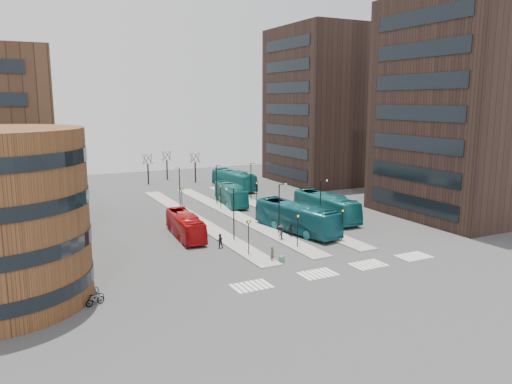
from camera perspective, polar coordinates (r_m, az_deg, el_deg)
name	(u,v)px	position (r m, az deg, el deg)	size (l,w,h in m)	color
ground	(353,286)	(45.53, 10.99, -10.49)	(160.00, 160.00, 0.00)	#323235
island_left	(194,219)	(69.17, -7.06, -3.06)	(2.50, 45.00, 0.15)	gray
island_mid	(234,214)	(71.33, -2.52, -2.58)	(2.50, 45.00, 0.15)	gray
island_right	(271,210)	(73.92, 1.73, -2.11)	(2.50, 45.00, 0.15)	gray
suitcase	(282,259)	(50.91, 2.95, -7.67)	(0.49, 0.39, 0.61)	navy
red_bus	(185,225)	(60.11, -8.09, -3.79)	(2.44, 10.43, 2.91)	#AD0D0F
teal_bus_a	(296,217)	(62.02, 4.65, -2.92)	(3.08, 13.17, 3.67)	#12535E
teal_bus_b	(231,194)	(78.48, -2.90, -0.25)	(2.69, 11.51, 3.21)	#156A67
teal_bus_c	(326,206)	(69.22, 7.99, -1.63)	(2.98, 12.73, 3.55)	#145E65
teal_bus_d	(234,180)	(91.81, -2.56, 1.40)	(2.92, 12.49, 3.48)	#156968
traveller	(272,254)	(50.95, 1.88, -7.10)	(0.56, 0.37, 1.54)	#46412A
commuter_a	(220,241)	(55.49, -4.17, -5.60)	(0.79, 0.62, 1.63)	black
commuter_b	(291,231)	(59.63, 4.03, -4.47)	(0.95, 0.40, 1.62)	black
commuter_c	(281,232)	(58.49, 2.85, -4.64)	(1.18, 0.68, 1.83)	black
bicycle_near	(94,297)	(43.24, -18.06, -11.31)	(0.62, 1.78, 0.93)	gray
bicycle_mid	(95,300)	(42.56, -17.91, -11.62)	(0.46, 1.63, 0.98)	gray
bicycle_far	(89,288)	(45.37, -18.50, -10.39)	(0.53, 1.51, 0.79)	gray
crosswalk_stripes	(342,269)	(49.52, 9.77, -8.70)	(22.35, 2.40, 0.01)	silver
tower_near	(471,109)	(76.49, 23.33, 8.75)	(20.12, 20.00, 30.00)	#2F201A
tower_far	(330,106)	(101.83, 8.42, 9.68)	(20.12, 20.00, 30.00)	#2F201A
sign_poles	(253,208)	(64.47, -0.31, -1.85)	(12.45, 22.12, 3.65)	black
lamp_posts	(244,192)	(69.10, -1.38, -0.03)	(14.04, 20.24, 6.12)	black
bare_trees	(170,168)	(101.30, -9.78, 2.67)	(10.97, 8.14, 5.90)	black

